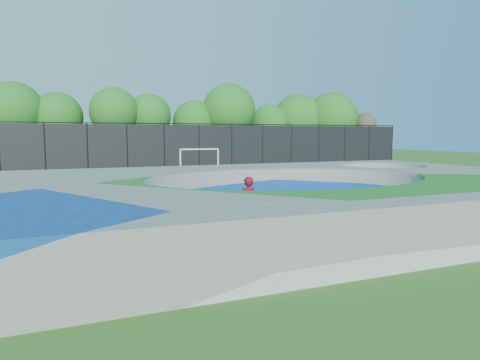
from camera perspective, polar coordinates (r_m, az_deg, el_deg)
The scene contains 7 objects.
ground at distance 16.42m, azimuth 6.44°, elevation -4.73°, with size 120.00×120.00×0.00m, color #2C5C19.
skate_deck at distance 16.30m, azimuth 6.47°, elevation -2.14°, with size 22.00×14.00×1.50m, color gray.
skater at distance 13.67m, azimuth 1.02°, elevation -3.16°, with size 0.63×0.42×1.74m, color red.
skateboard at distance 13.83m, azimuth 1.01°, elevation -6.62°, with size 0.78×0.22×0.05m, color black.
soccer_goal at distance 32.49m, azimuth -5.42°, elevation 3.10°, with size 3.10×0.12×2.05m.
fence at distance 35.97m, azimuth -10.06°, elevation 4.40°, with size 48.09×0.09×4.04m.
treeline at distance 40.92m, azimuth -10.43°, elevation 8.36°, with size 50.91×7.12×8.05m.
Camera 1 is at (-7.88, -14.08, 3.05)m, focal length 32.00 mm.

